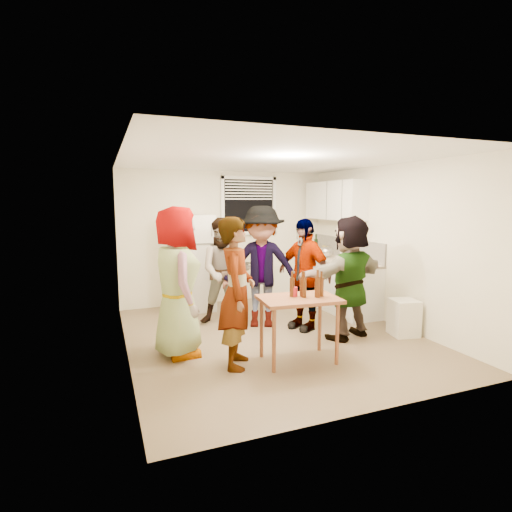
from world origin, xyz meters
name	(u,v)px	position (x,y,z in m)	size (l,w,h in m)	color
room	(273,336)	(0.00, 0.00, 0.00)	(4.00, 4.50, 2.50)	#EDE7CC
window	(249,206)	(0.45, 2.21, 1.85)	(1.12, 0.10, 1.06)	white
refrigerator	(192,263)	(-0.75, 1.88, 0.85)	(0.70, 0.70, 1.70)	white
counter_lower	(332,283)	(1.70, 1.15, 0.43)	(0.60, 2.20, 0.86)	white
countertop	(333,259)	(1.70, 1.15, 0.88)	(0.64, 2.22, 0.04)	beige
backsplash	(346,248)	(1.99, 1.15, 1.08)	(0.03, 2.20, 0.36)	#AAA59C
upper_cabinets	(335,201)	(1.83, 1.35, 1.95)	(0.34, 1.60, 0.70)	white
kettle	(326,257)	(1.65, 1.32, 0.90)	(0.26, 0.22, 0.22)	silver
paper_towel	(344,261)	(1.68, 0.77, 0.90)	(0.13, 0.13, 0.29)	white
wine_bottle	(316,253)	(1.75, 1.87, 0.90)	(0.07, 0.07, 0.29)	black
beer_bottle_counter	(349,264)	(1.60, 0.48, 0.90)	(0.05, 0.05, 0.20)	#47230C
blue_cup	(346,266)	(1.44, 0.34, 0.90)	(0.09, 0.09, 0.12)	#0807B9
picture_frame	(326,250)	(1.92, 1.77, 0.98)	(0.02, 0.19, 0.16)	gold
trash_bin	(404,318)	(1.79, -0.63, 0.25)	(0.36, 0.36, 0.52)	white
serving_table	(298,360)	(-0.07, -0.92, 0.00)	(0.93, 0.62, 0.79)	brown
beer_bottle_table	(317,297)	(0.14, -0.99, 0.79)	(0.06, 0.06, 0.25)	#47230C
red_cup	(294,296)	(-0.09, -0.84, 0.79)	(0.08, 0.08, 0.11)	red
guest_grey	(179,354)	(-1.39, -0.19, 0.00)	(0.92, 1.87, 0.60)	gray
guest_stripe	(237,365)	(-0.81, -0.78, 0.00)	(0.64, 1.76, 0.42)	#141933
guest_back_left	(226,323)	(-0.45, 0.86, 0.00)	(0.82, 1.68, 0.64)	brown
guest_back_right	(261,325)	(0.04, 0.54, 0.00)	(1.21, 1.87, 0.69)	#414146
guest_black	(303,328)	(0.58, 0.18, 0.00)	(0.99, 1.68, 0.41)	black
guest_orange	(348,337)	(0.99, -0.41, 0.00)	(1.62, 1.74, 0.51)	#ED7846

